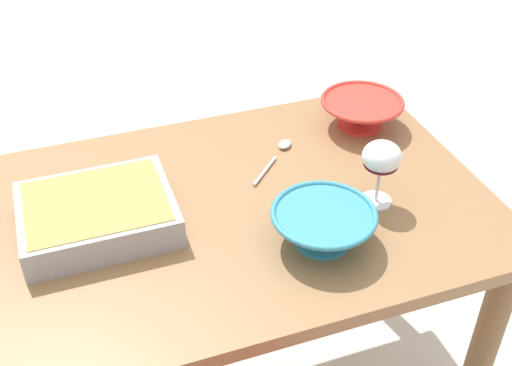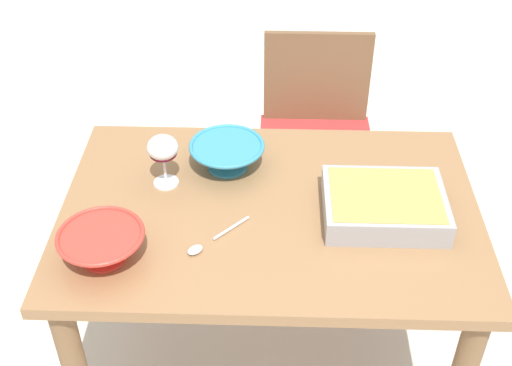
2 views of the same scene
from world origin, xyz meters
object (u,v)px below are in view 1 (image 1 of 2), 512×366
(wine_glass, at_px, (381,160))
(mixing_bowl, at_px, (361,111))
(casserole_dish, at_px, (97,213))
(serving_spoon, at_px, (279,152))
(dining_table, at_px, (238,243))
(small_bowl, at_px, (323,225))

(wine_glass, bearing_deg, mixing_bowl, -110.46)
(casserole_dish, relative_size, serving_spoon, 2.00)
(dining_table, height_order, wine_glass, wine_glass)
(dining_table, distance_m, wine_glass, 0.40)
(casserole_dish, height_order, small_bowl, small_bowl)
(small_bowl, bearing_deg, wine_glass, -153.99)
(mixing_bowl, bearing_deg, casserole_dish, 14.45)
(wine_glass, distance_m, mixing_bowl, 0.34)
(mixing_bowl, bearing_deg, wine_glass, 69.54)
(wine_glass, xyz_separation_m, small_bowl, (0.17, 0.08, -0.07))
(wine_glass, height_order, mixing_bowl, wine_glass)
(casserole_dish, relative_size, small_bowl, 1.46)
(dining_table, height_order, serving_spoon, serving_spoon)
(wine_glass, height_order, casserole_dish, wine_glass)
(mixing_bowl, relative_size, small_bowl, 0.99)
(mixing_bowl, height_order, small_bowl, small_bowl)
(mixing_bowl, height_order, serving_spoon, mixing_bowl)
(casserole_dish, xyz_separation_m, small_bowl, (-0.44, 0.21, 0.01))
(wine_glass, bearing_deg, small_bowl, 26.01)
(casserole_dish, distance_m, serving_spoon, 0.49)
(dining_table, distance_m, serving_spoon, 0.26)
(small_bowl, bearing_deg, mixing_bowl, -126.21)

